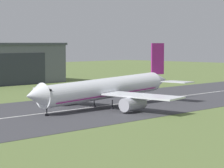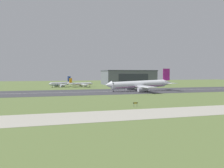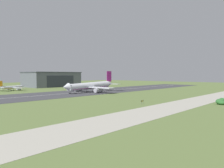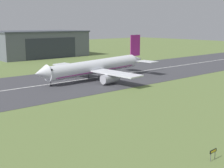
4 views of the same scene
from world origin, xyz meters
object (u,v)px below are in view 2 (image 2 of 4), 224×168
airplane_parked_west (60,84)px  runway_sign (135,103)px  airplane_parked_centre (81,84)px  airplane_landing (139,85)px

airplane_parked_west → runway_sign: airplane_parked_west is taller
airplane_parked_west → runway_sign: (22.71, -133.30, -1.55)m
airplane_parked_west → airplane_parked_centre: (19.11, -5.76, -0.05)m
airplane_parked_centre → runway_sign: airplane_parked_centre is taller
airplane_landing → runway_sign: bearing=-113.8°
airplane_parked_centre → airplane_parked_west: bearing=163.2°
airplane_landing → runway_sign: 74.83m
airplane_parked_west → airplane_landing: bearing=-50.8°
airplane_parked_west → airplane_parked_centre: airplane_parked_west is taller
airplane_landing → airplane_parked_west: 83.73m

